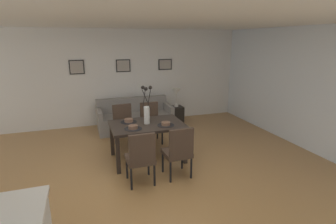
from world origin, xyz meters
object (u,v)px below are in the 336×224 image
Objects in this scene: framed_picture_left at (77,67)px; framed_picture_center at (123,66)px; dining_chair_far_left at (179,150)px; bowl_far_left at (166,123)px; dining_table at (147,128)px; dining_chair_near_left at (141,156)px; centerpiece_vase at (147,110)px; sofa at (135,119)px; dining_chair_near_right at (124,123)px; framed_picture_right at (165,64)px; side_table at (176,116)px; table_lamp at (176,93)px; bowl_near_right at (129,120)px; bowl_near_left at (133,127)px; dining_chair_far_right at (151,121)px.

framed_picture_left is 1.21m from framed_picture_center.
dining_chair_far_left reaches higher than bowl_far_left.
framed_picture_center reaches higher than dining_table.
centerpiece_vase is (0.34, 0.91, 0.51)m from dining_chair_near_left.
dining_chair_far_left is 1.07m from centerpiece_vase.
dining_chair_near_right is at bearing -114.23° from sofa.
dining_chair_near_left is 0.99m from bowl_far_left.
framed_picture_left reaches higher than dining_chair_near_right.
side_table is at bearing -80.46° from framed_picture_right.
bowl_far_left is 2.33m from table_lamp.
centerpiece_vase is at bearing -33.98° from bowl_near_right.
dining_chair_far_left is (0.66, 0.03, 0.00)m from dining_chair_near_left.
bowl_near_right is at bearing 90.00° from bowl_near_left.
table_lamp reaches higher than dining_chair_near_right.
bowl_far_left is (0.31, -0.22, -0.24)m from centerpiece_vase.
dining_chair_near_left is at bearing -133.30° from bowl_far_left.
bowl_far_left is 0.43× the size of framed_picture_right.
dining_table is 2.75× the size of table_lamp.
bowl_near_right is 2.48m from framed_picture_center.
dining_chair_far_left is (0.32, -0.88, -0.14)m from dining_table.
bowl_near_left is at bearing 180.00° from bowl_far_left.
centerpiece_vase is at bearing 34.31° from bowl_near_left.
framed_picture_left reaches higher than side_table.
dining_chair_far_right is 2.33× the size of framed_picture_right.
table_lamp reaches higher than dining_chair_far_left.
bowl_near_right is at bearing -97.75° from framed_picture_center.
bowl_far_left is (0.01, -1.09, 0.27)m from dining_chair_far_right.
sofa is at bearing 179.26° from table_lamp.
framed_picture_center is (-1.31, 0.64, 0.73)m from table_lamp.
dining_chair_far_left is 1.30m from bowl_near_right.
centerpiece_vase reaches higher than bowl_far_left.
table_lamp is (1.01, 1.01, 0.38)m from dining_chair_far_right.
bowl_near_left is 2.71m from side_table.
bowl_far_left is (0.63, -1.10, 0.27)m from dining_chair_near_right.
dining_chair_far_right is (0.31, 0.88, -0.14)m from dining_table.
dining_table is at bearing 69.57° from dining_chair_near_left.
framed_picture_center is at bearing 79.16° from dining_chair_near_right.
framed_picture_center is at bearing 82.25° from bowl_near_right.
bowl_near_left is at bearing -119.03° from framed_picture_right.
bowl_far_left reaches higher than dining_table.
dining_chair_near_left is 1.00× the size of dining_chair_far_left.
framed_picture_right is (1.21, 0.00, 0.00)m from framed_picture_center.
bowl_near_left is 0.63m from bowl_far_left.
dining_table is 2.31m from table_lamp.
dining_chair_near_left is at bearing -110.43° from dining_table.
centerpiece_vase reaches higher than dining_chair_far_left.
dining_chair_near_left is 2.47× the size of framed_picture_left.
dining_chair_far_right is at bearing -134.87° from side_table.
dining_chair_near_left is 1.90m from dining_chair_far_right.
side_table is at bearing -25.93° from framed_picture_center.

